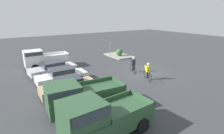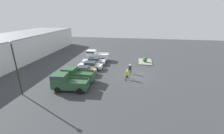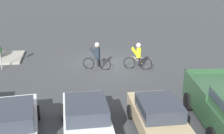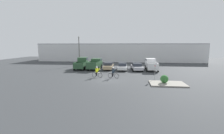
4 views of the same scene
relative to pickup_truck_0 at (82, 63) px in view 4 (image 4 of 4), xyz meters
name	(u,v)px [view 4 (image 4 of 4)]	position (x,y,z in m)	size (l,w,h in m)	color
ground_plane	(108,79)	(6.76, -9.06, -1.18)	(80.00, 80.00, 0.00)	#383A3D
warehouse_building	(120,52)	(6.76, 18.50, 1.49)	(48.83, 11.11, 5.34)	silver
pickup_truck_0	(82,63)	(0.00, 0.00, 0.00)	(2.46, 4.98, 2.30)	#2D5133
pickup_truck_1	(95,64)	(2.85, -0.18, -0.08)	(2.51, 5.00, 2.08)	#2D5133
sedan_0	(109,66)	(5.63, -0.29, -0.46)	(1.92, 4.29, 1.43)	tan
sedan_1	(122,66)	(8.43, -0.62, -0.47)	(2.03, 4.55, 1.41)	white
sedan_2	(137,67)	(11.23, -0.53, -0.48)	(2.37, 4.85, 1.38)	silver
pickup_truck_2	(151,64)	(14.03, -0.20, -0.03)	(2.23, 4.84, 2.21)	white
cyclist_0	(113,72)	(7.36, -8.12, -0.29)	(1.71, 0.66, 1.74)	black
cyclist_1	(97,72)	(4.83, -7.86, -0.30)	(1.73, 0.66, 1.70)	black
fire_lane_sign	(155,70)	(13.27, -8.86, 0.24)	(0.12, 0.29, 2.34)	#9E9EA3
lamppost	(79,48)	(-2.25, 5.22, 2.91)	(0.36, 0.36, 6.99)	#2D2823
curb_island	(167,84)	(14.46, -11.07, -1.10)	(4.30, 2.75, 0.15)	gray
shrub	(164,79)	(14.10, -10.94, -0.53)	(1.00, 1.00, 1.00)	#337033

